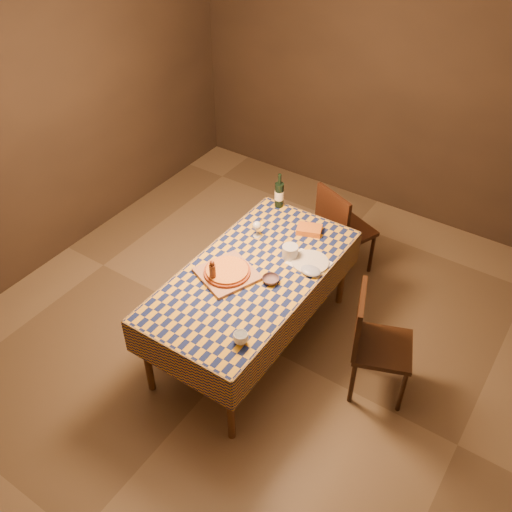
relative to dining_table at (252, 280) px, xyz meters
name	(u,v)px	position (x,y,z in m)	size (l,w,h in m)	color
room	(252,210)	(0.00, 0.00, 0.66)	(5.00, 5.10, 2.70)	brown
dining_table	(252,280)	(0.00, 0.00, 0.00)	(0.94, 1.84, 0.77)	brown
cutting_board	(227,274)	(-0.14, -0.13, 0.09)	(0.39, 0.39, 0.02)	#AB7250
pizza	(227,271)	(-0.14, -0.13, 0.12)	(0.41, 0.41, 0.03)	#913818
pepper_mill	(213,273)	(-0.18, -0.25, 0.17)	(0.06, 0.06, 0.21)	#522513
bowl	(271,280)	(0.17, -0.01, 0.10)	(0.13, 0.13, 0.04)	#5A444B
wine_glass	(257,226)	(-0.22, 0.40, 0.18)	(0.08, 0.08, 0.14)	silver
wine_bottle	(279,194)	(-0.30, 0.86, 0.20)	(0.08, 0.08, 0.32)	black
deli_tub	(290,252)	(0.14, 0.32, 0.13)	(0.12, 0.12, 0.10)	silver
takeout_container	(309,230)	(0.11, 0.68, 0.10)	(0.20, 0.14, 0.05)	#CC651A
white_plate	(310,262)	(0.31, 0.34, 0.08)	(0.29, 0.29, 0.02)	silver
tumbler	(241,338)	(0.33, -0.62, 0.12)	(0.10, 0.10, 0.08)	white
flour_patch	(309,263)	(0.30, 0.34, 0.08)	(0.30, 0.23, 0.00)	white
flour_bag	(311,271)	(0.37, 0.24, 0.10)	(0.16, 0.12, 0.05)	#97A4C2
chair_far	(341,227)	(0.16, 1.19, -0.17)	(0.55, 0.56, 0.93)	black
chair_right	(372,339)	(0.97, 0.12, -0.17)	(0.55, 0.55, 0.93)	black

